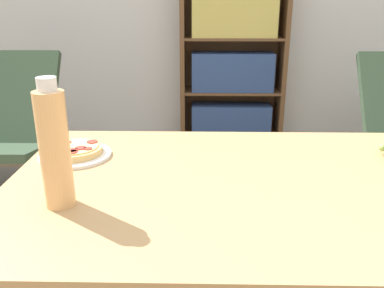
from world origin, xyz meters
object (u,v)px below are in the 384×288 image
Objects in this scene: bookshelf at (232,69)px; pizza_on_plate at (75,152)px; lounge_chair_near at (1,154)px; drink_bottle at (55,148)px.

pizza_on_plate is at bearing -105.79° from bookshelf.
bookshelf reaches higher than lounge_chair_near.
pizza_on_plate is at bearing -54.57° from lounge_chair_near.
pizza_on_plate is at bearing 100.25° from drink_bottle.
bookshelf is (0.59, 2.56, -0.25)m from drink_bottle.
drink_bottle is at bearing -79.75° from pizza_on_plate.
bookshelf is at bearing 77.12° from drink_bottle.
pizza_on_plate is 0.72× the size of drink_bottle.
pizza_on_plate is 0.24× the size of lounge_chair_near.
bookshelf is (0.64, 2.26, -0.13)m from pizza_on_plate.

